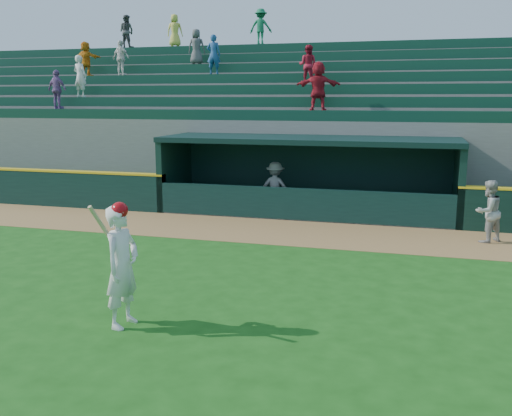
# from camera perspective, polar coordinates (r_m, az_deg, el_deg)

# --- Properties ---
(ground) EXTENTS (120.00, 120.00, 0.00)m
(ground) POSITION_cam_1_polar(r_m,az_deg,el_deg) (11.36, -2.22, -7.93)
(ground) COLOR #184D13
(ground) RESTS_ON ground
(warning_track) EXTENTS (40.00, 3.00, 0.01)m
(warning_track) POSITION_cam_1_polar(r_m,az_deg,el_deg) (15.91, 3.24, -2.42)
(warning_track) COLOR olive
(warning_track) RESTS_ON ground
(dugout_player_front) EXTENTS (1.00, 0.98, 1.62)m
(dugout_player_front) POSITION_cam_1_polar(r_m,az_deg,el_deg) (15.82, 22.19, -0.32)
(dugout_player_front) COLOR #A0A09B
(dugout_player_front) RESTS_ON ground
(dugout_player_inside) EXTENTS (1.07, 0.63, 1.64)m
(dugout_player_inside) POSITION_cam_1_polar(r_m,az_deg,el_deg) (18.66, 1.93, 2.11)
(dugout_player_inside) COLOR #A0A09B
(dugout_player_inside) RESTS_ON ground
(dugout) EXTENTS (9.40, 2.80, 2.46)m
(dugout) POSITION_cam_1_polar(r_m,az_deg,el_deg) (18.67, 5.36, 3.75)
(dugout) COLOR slate
(dugout) RESTS_ON ground
(stands) EXTENTS (34.50, 6.27, 7.47)m
(stands) POSITION_cam_1_polar(r_m,az_deg,el_deg) (23.08, 7.44, 7.66)
(stands) COLOR slate
(stands) RESTS_ON ground
(batter_at_plate) EXTENTS (0.58, 0.86, 2.08)m
(batter_at_plate) POSITION_cam_1_polar(r_m,az_deg,el_deg) (9.47, -13.27, -5.57)
(batter_at_plate) COLOR white
(batter_at_plate) RESTS_ON ground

